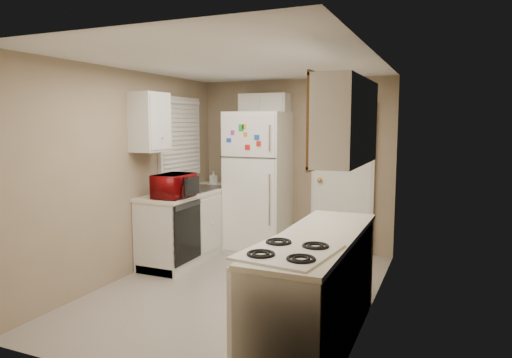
% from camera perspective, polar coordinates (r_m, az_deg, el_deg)
% --- Properties ---
extents(floor, '(3.80, 3.80, 0.00)m').
position_cam_1_polar(floor, '(5.08, -2.29, -13.65)').
color(floor, '#AFA497').
rests_on(floor, ground).
extents(ceiling, '(3.80, 3.80, 0.00)m').
position_cam_1_polar(ceiling, '(4.79, -2.43, 14.32)').
color(ceiling, white).
rests_on(ceiling, floor).
extents(wall_left, '(3.80, 3.80, 0.00)m').
position_cam_1_polar(wall_left, '(5.53, -15.56, 0.63)').
color(wall_left, gray).
rests_on(wall_left, floor).
extents(wall_right, '(3.80, 3.80, 0.00)m').
position_cam_1_polar(wall_right, '(4.37, 14.43, -0.96)').
color(wall_right, gray).
rests_on(wall_right, floor).
extents(wall_back, '(2.80, 2.80, 0.00)m').
position_cam_1_polar(wall_back, '(6.54, 4.84, 1.81)').
color(wall_back, gray).
rests_on(wall_back, floor).
extents(wall_front, '(2.80, 2.80, 0.00)m').
position_cam_1_polar(wall_front, '(3.20, -17.23, -3.93)').
color(wall_front, gray).
rests_on(wall_front, floor).
extents(left_counter, '(0.60, 1.80, 0.90)m').
position_cam_1_polar(left_counter, '(6.21, -7.93, -5.52)').
color(left_counter, silver).
rests_on(left_counter, floor).
extents(dishwasher, '(0.03, 0.58, 0.72)m').
position_cam_1_polar(dishwasher, '(5.56, -8.58, -6.60)').
color(dishwasher, black).
rests_on(dishwasher, floor).
extents(sink, '(0.54, 0.74, 0.16)m').
position_cam_1_polar(sink, '(6.26, -7.29, -1.59)').
color(sink, gray).
rests_on(sink, left_counter).
extents(microwave, '(0.52, 0.30, 0.34)m').
position_cam_1_polar(microwave, '(5.55, -10.21, -0.76)').
color(microwave, maroon).
rests_on(microwave, left_counter).
extents(soap_bottle, '(0.11, 0.11, 0.19)m').
position_cam_1_polar(soap_bottle, '(6.74, -5.34, 0.24)').
color(soap_bottle, '#ECE5CA').
rests_on(soap_bottle, left_counter).
extents(window_blinds, '(0.10, 0.98, 1.08)m').
position_cam_1_polar(window_blinds, '(6.33, -9.43, 5.20)').
color(window_blinds, silver).
rests_on(window_blinds, wall_left).
extents(upper_cabinet_left, '(0.30, 0.45, 0.70)m').
position_cam_1_polar(upper_cabinet_left, '(5.58, -13.13, 6.93)').
color(upper_cabinet_left, silver).
rests_on(upper_cabinet_left, wall_left).
extents(refrigerator, '(0.81, 0.79, 1.94)m').
position_cam_1_polar(refrigerator, '(6.42, 0.40, -0.32)').
color(refrigerator, white).
rests_on(refrigerator, floor).
extents(cabinet_over_fridge, '(0.70, 0.30, 0.40)m').
position_cam_1_polar(cabinet_over_fridge, '(6.52, 1.11, 8.85)').
color(cabinet_over_fridge, silver).
rests_on(cabinet_over_fridge, wall_back).
extents(interior_door, '(0.86, 0.06, 2.08)m').
position_cam_1_polar(interior_door, '(6.34, 10.72, -0.09)').
color(interior_door, white).
rests_on(interior_door, floor).
extents(right_counter, '(0.60, 2.00, 0.90)m').
position_cam_1_polar(right_counter, '(3.85, 7.65, -13.41)').
color(right_counter, silver).
rests_on(right_counter, floor).
extents(stove, '(0.66, 0.77, 0.86)m').
position_cam_1_polar(stove, '(3.36, 4.08, -16.93)').
color(stove, white).
rests_on(stove, floor).
extents(upper_cabinet_right, '(0.30, 1.20, 0.70)m').
position_cam_1_polar(upper_cabinet_right, '(3.87, 11.34, 7.03)').
color(upper_cabinet_right, silver).
rests_on(upper_cabinet_right, wall_right).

